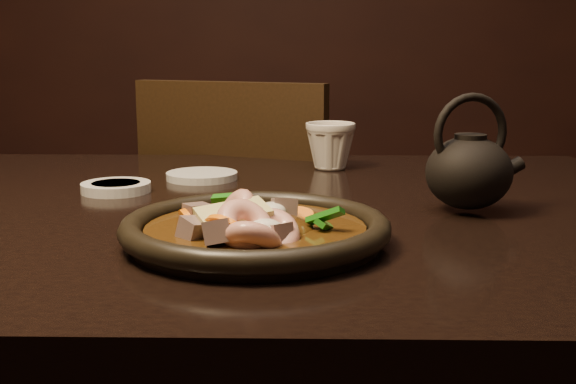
{
  "coord_description": "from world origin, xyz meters",
  "views": [
    {
      "loc": [
        0.29,
        -0.94,
        0.96
      ],
      "look_at": [
        0.27,
        -0.16,
        0.8
      ],
      "focal_mm": 45.0,
      "sensor_mm": 36.0,
      "label": 1
    }
  ],
  "objects_px": {
    "table": "(93,259)",
    "chair": "(257,268)",
    "teapot": "(469,169)",
    "tea_cup": "(330,144)",
    "plate": "(256,230)"
  },
  "relations": [
    {
      "from": "tea_cup",
      "to": "plate",
      "type": "bearing_deg",
      "value": -101.41
    },
    {
      "from": "table",
      "to": "tea_cup",
      "type": "relative_size",
      "value": 18.59
    },
    {
      "from": "tea_cup",
      "to": "teapot",
      "type": "relative_size",
      "value": 0.58
    },
    {
      "from": "chair",
      "to": "tea_cup",
      "type": "height_order",
      "value": "chair"
    },
    {
      "from": "table",
      "to": "chair",
      "type": "relative_size",
      "value": 1.79
    },
    {
      "from": "teapot",
      "to": "tea_cup",
      "type": "bearing_deg",
      "value": 99.31
    },
    {
      "from": "table",
      "to": "teapot",
      "type": "xyz_separation_m",
      "value": [
        0.5,
        -0.03,
        0.13
      ]
    },
    {
      "from": "chair",
      "to": "tea_cup",
      "type": "relative_size",
      "value": 10.36
    },
    {
      "from": "table",
      "to": "tea_cup",
      "type": "height_order",
      "value": "tea_cup"
    },
    {
      "from": "table",
      "to": "chair",
      "type": "xyz_separation_m",
      "value": [
        0.19,
        0.56,
        -0.19
      ]
    },
    {
      "from": "teapot",
      "to": "table",
      "type": "bearing_deg",
      "value": 158.47
    },
    {
      "from": "teapot",
      "to": "plate",
      "type": "bearing_deg",
      "value": -166.08
    },
    {
      "from": "chair",
      "to": "plate",
      "type": "xyz_separation_m",
      "value": [
        0.05,
        -0.76,
        0.28
      ]
    },
    {
      "from": "plate",
      "to": "teapot",
      "type": "height_order",
      "value": "teapot"
    },
    {
      "from": "table",
      "to": "plate",
      "type": "relative_size",
      "value": 5.52
    }
  ]
}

